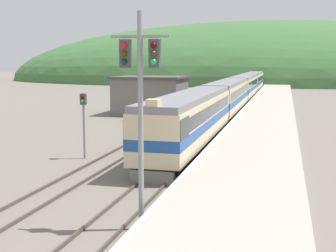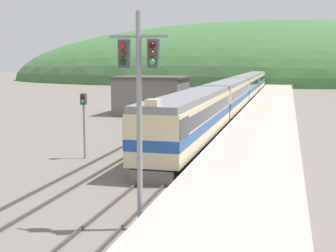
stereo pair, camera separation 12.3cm
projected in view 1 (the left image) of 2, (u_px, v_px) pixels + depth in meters
track_main at (246, 99)px, 78.77m from camera, size 1.52×180.00×0.16m
track_siding at (220, 98)px, 79.81m from camera, size 1.52×180.00×0.16m
platform at (269, 108)px, 58.39m from camera, size 5.75×140.00×0.94m
distant_hills at (264, 82)px, 146.01m from camera, size 169.90×76.46×37.16m
station_shed at (151, 95)px, 56.10m from camera, size 8.31×7.28×4.54m
express_train_lead_car at (190, 119)px, 33.18m from camera, size 3.01×20.45×4.41m
carriage_second at (228, 97)px, 54.24m from camera, size 3.00×21.18×4.05m
carriage_third at (244, 87)px, 75.43m from camera, size 3.00×21.18×4.05m
carriage_fourth at (253, 81)px, 96.62m from camera, size 3.00×21.18×4.05m
signal_mast_main at (140, 89)px, 16.97m from camera, size 2.20×0.42×8.09m
signal_post_siding at (83, 112)px, 30.16m from camera, size 0.36×0.42×4.30m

